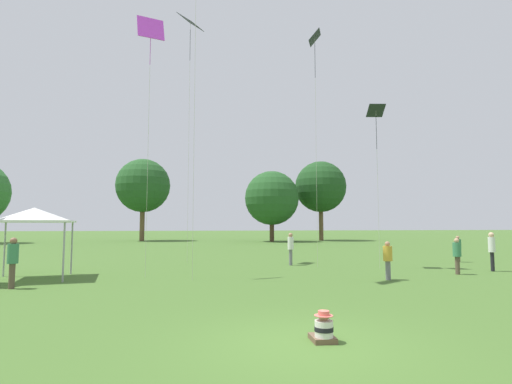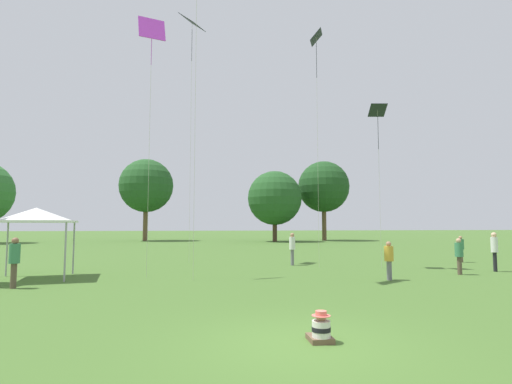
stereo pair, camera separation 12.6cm
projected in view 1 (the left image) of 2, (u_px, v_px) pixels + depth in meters
ground_plane at (303, 345)px, 7.34m from camera, size 300.00×300.00×0.00m
seated_toddler at (323, 329)px, 7.53m from camera, size 0.45×0.56×0.60m
person_standing_0 at (13, 258)px, 13.87m from camera, size 0.45×0.45×1.76m
person_standing_1 at (388, 257)px, 16.10m from camera, size 0.48×0.48×1.54m
person_standing_2 at (457, 253)px, 17.88m from camera, size 0.46×0.46×1.61m
person_standing_3 at (458, 247)px, 23.77m from camera, size 0.49×0.49×1.55m
person_standing_5 at (291, 246)px, 21.91m from camera, size 0.42×0.42×1.76m
person_standing_6 at (492, 247)px, 19.08m from camera, size 0.36×0.36×1.85m
canopy_tent at (34, 215)px, 16.42m from camera, size 3.33×3.33×2.92m
kite_2 at (376, 116)px, 20.94m from camera, size 0.97×0.85×8.47m
kite_3 at (315, 48)px, 21.73m from camera, size 0.89×1.03×12.74m
kite_4 at (151, 34)px, 17.60m from camera, size 1.23×0.71×11.43m
kite_5 at (190, 27)px, 24.44m from camera, size 1.72×1.79×15.06m
distant_tree_1 at (143, 186)px, 56.15m from camera, size 7.51×7.51×11.50m
distant_tree_2 at (272, 198)px, 53.56m from camera, size 7.26×7.26×9.45m
distant_tree_3 at (321, 187)px, 57.44m from camera, size 7.32×7.32×11.37m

